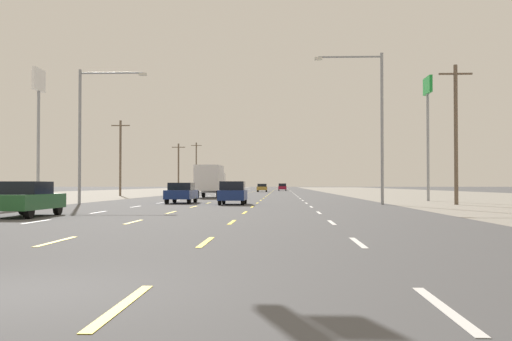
% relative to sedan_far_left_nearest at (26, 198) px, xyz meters
% --- Properties ---
extents(ground_plane, '(572.00, 572.00, 0.00)m').
position_rel_sedan_far_left_nearest_xyz_m(ground_plane, '(7.08, 48.07, -0.76)').
color(ground_plane, '#4C4C4F').
extents(lot_apron_left, '(28.00, 440.00, 0.01)m').
position_rel_sedan_far_left_nearest_xyz_m(lot_apron_left, '(-17.67, 48.07, -0.75)').
color(lot_apron_left, gray).
rests_on(lot_apron_left, ground).
extents(lot_apron_right, '(28.00, 440.00, 0.01)m').
position_rel_sedan_far_left_nearest_xyz_m(lot_apron_right, '(31.83, 48.07, -0.75)').
color(lot_apron_right, gray).
rests_on(lot_apron_right, ground).
extents(lane_markings, '(10.64, 227.60, 0.01)m').
position_rel_sedan_far_left_nearest_xyz_m(lane_markings, '(7.08, 86.57, -0.75)').
color(lane_markings, white).
rests_on(lane_markings, ground).
extents(signal_span_wire, '(27.02, 0.53, 9.12)m').
position_rel_sedan_far_left_nearest_xyz_m(signal_span_wire, '(7.02, -6.86, 4.72)').
color(signal_span_wire, brown).
rests_on(signal_span_wire, ground).
extents(sedan_far_left_nearest, '(1.80, 4.50, 1.46)m').
position_rel_sedan_far_left_nearest_xyz_m(sedan_far_left_nearest, '(0.00, 0.00, 0.00)').
color(sedan_far_left_nearest, '#235B2D').
rests_on(sedan_far_left_nearest, ground).
extents(hatchback_center_turn_near, '(1.72, 3.90, 1.54)m').
position_rel_sedan_far_left_nearest_xyz_m(hatchback_center_turn_near, '(7.33, 15.92, 0.03)').
color(hatchback_center_turn_near, navy).
rests_on(hatchback_center_turn_near, ground).
extents(sedan_inner_left_mid, '(1.80, 4.50, 1.46)m').
position_rel_sedan_far_left_nearest_xyz_m(sedan_inner_left_mid, '(3.44, 18.70, 0.00)').
color(sedan_inner_left_mid, navy).
rests_on(sedan_inner_left_mid, ground).
extents(box_truck_inner_left_midfar, '(2.40, 7.20, 3.23)m').
position_rel_sedan_far_left_nearest_xyz_m(box_truck_inner_left_midfar, '(3.38, 36.88, 1.08)').
color(box_truck_inner_left_midfar, white).
rests_on(box_truck_inner_left_midfar, ground).
extents(sedan_center_turn_far, '(1.80, 4.50, 1.46)m').
position_rel_sedan_far_left_nearest_xyz_m(sedan_center_turn_far, '(7.04, 86.33, 0.00)').
color(sedan_center_turn_far, '#B28C33').
rests_on(sedan_center_turn_far, ground).
extents(hatchback_inner_right_farther, '(1.72, 3.90, 1.54)m').
position_rel_sedan_far_left_nearest_xyz_m(hatchback_inner_right_farther, '(10.71, 105.89, 0.03)').
color(hatchback_inner_right_farther, maroon).
rests_on(hatchback_inner_right_farther, ground).
extents(pole_sign_left_row_1, '(0.24, 2.05, 9.89)m').
position_rel_sedan_far_left_nearest_xyz_m(pole_sign_left_row_1, '(-7.35, 19.61, 6.67)').
color(pole_sign_left_row_1, gray).
rests_on(pole_sign_left_row_1, ground).
extents(pole_sign_right_row_1, '(0.24, 2.34, 10.03)m').
position_rel_sedan_far_left_nearest_xyz_m(pole_sign_right_row_1, '(22.38, 25.20, 6.81)').
color(pole_sign_right_row_1, gray).
rests_on(pole_sign_right_row_1, ground).
extents(streetlight_left_row_0, '(4.65, 0.26, 9.12)m').
position_rel_sedan_far_left_nearest_xyz_m(streetlight_left_row_0, '(-2.54, 16.03, 4.62)').
color(streetlight_left_row_0, gray).
rests_on(streetlight_left_row_0, ground).
extents(streetlight_right_row_0, '(4.57, 0.26, 10.08)m').
position_rel_sedan_far_left_nearest_xyz_m(streetlight_right_row_0, '(16.76, 16.03, 5.12)').
color(streetlight_right_row_0, gray).
rests_on(streetlight_right_row_0, ground).
extents(utility_pole_right_row_0, '(2.20, 0.26, 9.24)m').
position_rel_sedan_far_left_nearest_xyz_m(utility_pole_right_row_0, '(22.06, 16.03, 4.06)').
color(utility_pole_right_row_0, brown).
rests_on(utility_pole_right_row_0, ground).
extents(utility_pole_left_row_1, '(2.20, 0.26, 8.88)m').
position_rel_sedan_far_left_nearest_xyz_m(utility_pole_left_row_1, '(-8.40, 46.81, 3.88)').
color(utility_pole_left_row_1, brown).
rests_on(utility_pole_left_row_1, ground).
extents(utility_pole_left_row_2, '(2.20, 0.26, 8.06)m').
position_rel_sedan_far_left_nearest_xyz_m(utility_pole_left_row_2, '(-6.39, 75.86, 3.47)').
color(utility_pole_left_row_2, brown).
rests_on(utility_pole_left_row_2, ground).
extents(utility_pole_left_row_3, '(2.20, 0.26, 10.10)m').
position_rel_sedan_far_left_nearest_xyz_m(utility_pole_left_row_3, '(-7.28, 103.34, 4.49)').
color(utility_pole_left_row_3, brown).
rests_on(utility_pole_left_row_3, ground).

